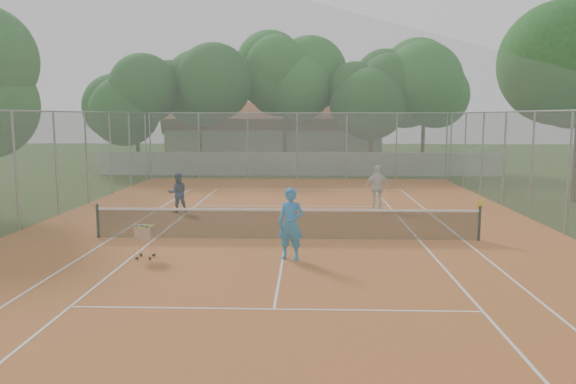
{
  "coord_description": "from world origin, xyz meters",
  "views": [
    {
      "loc": [
        0.66,
        -17.11,
        3.84
      ],
      "look_at": [
        0.0,
        1.5,
        1.3
      ],
      "focal_mm": 35.0,
      "sensor_mm": 36.0,
      "label": 1
    }
  ],
  "objects_px": {
    "tennis_net": "(286,224)",
    "ball_hopper": "(145,241)",
    "clubhouse": "(276,136)",
    "player_near": "(291,224)",
    "player_far_left": "(178,193)",
    "player_far_right": "(378,187)"
  },
  "relations": [
    {
      "from": "player_near",
      "to": "ball_hopper",
      "type": "bearing_deg",
      "value": -162.99
    },
    {
      "from": "tennis_net",
      "to": "clubhouse",
      "type": "relative_size",
      "value": 0.72
    },
    {
      "from": "player_near",
      "to": "player_far_right",
      "type": "height_order",
      "value": "player_near"
    },
    {
      "from": "clubhouse",
      "to": "player_far_left",
      "type": "bearing_deg",
      "value": -95.85
    },
    {
      "from": "clubhouse",
      "to": "player_near",
      "type": "height_order",
      "value": "clubhouse"
    },
    {
      "from": "player_near",
      "to": "player_far_left",
      "type": "relative_size",
      "value": 1.23
    },
    {
      "from": "player_far_left",
      "to": "player_far_right",
      "type": "bearing_deg",
      "value": 165.39
    },
    {
      "from": "tennis_net",
      "to": "ball_hopper",
      "type": "xyz_separation_m",
      "value": [
        -3.7,
        -2.53,
        -0.0
      ]
    },
    {
      "from": "player_far_left",
      "to": "clubhouse",
      "type": "bearing_deg",
      "value": -117.49
    },
    {
      "from": "tennis_net",
      "to": "ball_hopper",
      "type": "height_order",
      "value": "tennis_net"
    },
    {
      "from": "clubhouse",
      "to": "tennis_net",
      "type": "bearing_deg",
      "value": -86.05
    },
    {
      "from": "tennis_net",
      "to": "player_far_right",
      "type": "relative_size",
      "value": 6.53
    },
    {
      "from": "player_far_left",
      "to": "player_far_right",
      "type": "xyz_separation_m",
      "value": [
        8.0,
        0.99,
        0.12
      ]
    },
    {
      "from": "tennis_net",
      "to": "ball_hopper",
      "type": "bearing_deg",
      "value": -145.69
    },
    {
      "from": "player_far_right",
      "to": "tennis_net",
      "type": "bearing_deg",
      "value": 56.85
    },
    {
      "from": "tennis_net",
      "to": "ball_hopper",
      "type": "relative_size",
      "value": 12.19
    },
    {
      "from": "player_near",
      "to": "player_far_right",
      "type": "bearing_deg",
      "value": 84.13
    },
    {
      "from": "player_far_left",
      "to": "player_far_right",
      "type": "relative_size",
      "value": 0.86
    },
    {
      "from": "clubhouse",
      "to": "player_far_left",
      "type": "xyz_separation_m",
      "value": [
        -2.49,
        -24.29,
        -1.39
      ]
    },
    {
      "from": "tennis_net",
      "to": "player_far_left",
      "type": "bearing_deg",
      "value": 133.59
    },
    {
      "from": "player_near",
      "to": "ball_hopper",
      "type": "height_order",
      "value": "player_near"
    },
    {
      "from": "clubhouse",
      "to": "ball_hopper",
      "type": "relative_size",
      "value": 16.82
    }
  ]
}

